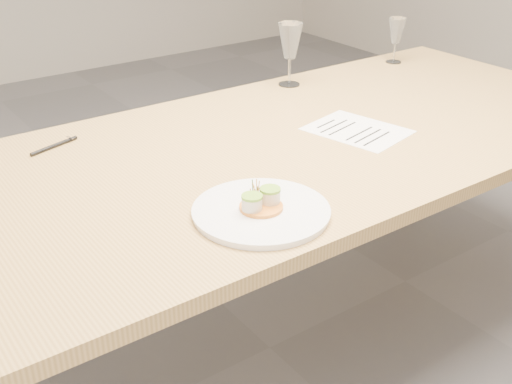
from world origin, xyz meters
TOP-DOWN VIEW (x-y plane):
  - ground at (0.00, 0.00)m, footprint 7.00×7.00m
  - dining_table at (0.00, 0.00)m, footprint 2.40×1.00m
  - dinner_plate at (-0.27, -0.32)m, footprint 0.32×0.32m
  - recipe_sheet at (0.27, -0.06)m, footprint 0.28×0.32m
  - ballpoint_pen at (-0.52, 0.34)m, footprint 0.15×0.06m
  - wine_glass_1 at (0.38, 0.41)m, footprint 0.09×0.09m
  - wine_glass_2 at (0.91, 0.39)m, footprint 0.07×0.07m

SIDE VIEW (x-z plane):
  - ground at x=0.00m, z-range 0.00..0.00m
  - dining_table at x=0.00m, z-range 0.31..1.06m
  - recipe_sheet at x=0.27m, z-range 0.75..0.75m
  - ballpoint_pen at x=-0.52m, z-range 0.75..0.76m
  - dinner_plate at x=-0.27m, z-range 0.72..0.80m
  - wine_glass_2 at x=0.91m, z-range 0.79..0.96m
  - wine_glass_1 at x=0.38m, z-range 0.79..1.02m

